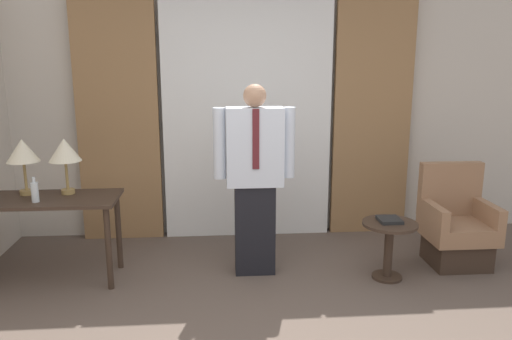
# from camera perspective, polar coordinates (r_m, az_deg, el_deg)

# --- Properties ---
(wall_back) EXTENTS (10.00, 0.06, 2.70)m
(wall_back) POSITION_cam_1_polar(r_m,az_deg,el_deg) (5.33, -1.07, 6.98)
(wall_back) COLOR beige
(wall_back) RESTS_ON ground_plane
(curtain_sheer_center) EXTENTS (1.74, 0.06, 2.58)m
(curtain_sheer_center) POSITION_cam_1_polar(r_m,az_deg,el_deg) (5.20, -0.98, 6.18)
(curtain_sheer_center) COLOR white
(curtain_sheer_center) RESTS_ON ground_plane
(curtain_drape_left) EXTENTS (0.82, 0.06, 2.58)m
(curtain_drape_left) POSITION_cam_1_polar(r_m,az_deg,el_deg) (5.29, -15.52, 5.82)
(curtain_drape_left) COLOR #997047
(curtain_drape_left) RESTS_ON ground_plane
(curtain_drape_right) EXTENTS (0.82, 0.06, 2.58)m
(curtain_drape_right) POSITION_cam_1_polar(r_m,az_deg,el_deg) (5.45, 13.14, 6.14)
(curtain_drape_right) COLOR #997047
(curtain_drape_right) RESTS_ON ground_plane
(desk) EXTENTS (1.24, 0.55, 0.74)m
(desk) POSITION_cam_1_polar(r_m,az_deg,el_deg) (4.57, -23.04, -4.27)
(desk) COLOR #38281E
(desk) RESTS_ON ground_plane
(table_lamp_left) EXTENTS (0.27, 0.27, 0.48)m
(table_lamp_left) POSITION_cam_1_polar(r_m,az_deg,el_deg) (4.63, -25.11, 1.86)
(table_lamp_left) COLOR #9E7F47
(table_lamp_left) RESTS_ON desk
(table_lamp_right) EXTENTS (0.27, 0.27, 0.48)m
(table_lamp_right) POSITION_cam_1_polar(r_m,az_deg,el_deg) (4.52, -21.02, 1.98)
(table_lamp_right) COLOR #9E7F47
(table_lamp_right) RESTS_ON desk
(bottle_near_edge) EXTENTS (0.06, 0.06, 0.21)m
(bottle_near_edge) POSITION_cam_1_polar(r_m,az_deg,el_deg) (4.41, -23.95, -2.29)
(bottle_near_edge) COLOR silver
(bottle_near_edge) RESTS_ON desk
(person) EXTENTS (0.70, 0.23, 1.67)m
(person) POSITION_cam_1_polar(r_m,az_deg,el_deg) (4.29, -0.20, -0.51)
(person) COLOR black
(person) RESTS_ON ground_plane
(armchair) EXTENTS (0.59, 0.55, 0.93)m
(armchair) POSITION_cam_1_polar(r_m,az_deg,el_deg) (5.01, 21.88, -6.21)
(armchair) COLOR #38281E
(armchair) RESTS_ON ground_plane
(side_table) EXTENTS (0.47, 0.47, 0.51)m
(side_table) POSITION_cam_1_polar(r_m,az_deg,el_deg) (4.48, 14.96, -7.78)
(side_table) COLOR #38281E
(side_table) RESTS_ON ground_plane
(book) EXTENTS (0.19, 0.20, 0.03)m
(book) POSITION_cam_1_polar(r_m,az_deg,el_deg) (4.45, 15.00, -5.52)
(book) COLOR black
(book) RESTS_ON side_table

